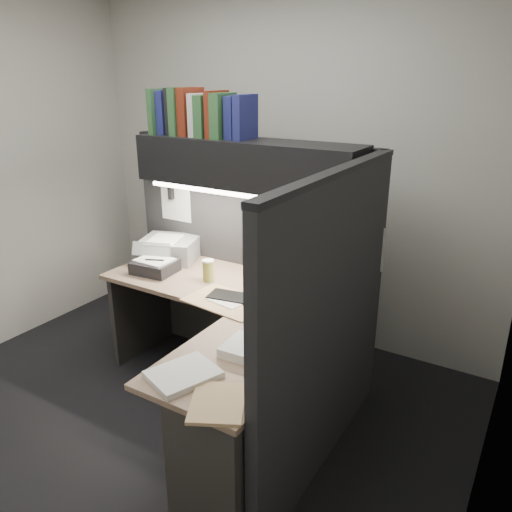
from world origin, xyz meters
name	(u,v)px	position (x,y,z in m)	size (l,w,h in m)	color
floor	(167,416)	(0.00, 0.00, 0.00)	(3.50, 3.50, 0.00)	black
wall_back	(284,168)	(0.00, 1.50, 1.35)	(3.50, 0.04, 2.70)	#BBB9B1
wall_right	(509,271)	(1.75, 0.00, 1.35)	(0.04, 3.00, 2.70)	#BBB9B1
partition_back	(249,256)	(0.03, 0.93, 0.80)	(1.90, 0.06, 1.60)	black
partition_right	(328,331)	(0.98, 0.18, 0.80)	(0.06, 1.50, 1.60)	black
desk	(220,376)	(0.43, 0.00, 0.44)	(1.70, 1.53, 0.73)	#987860
overhead_shelf	(246,163)	(0.12, 0.75, 1.50)	(1.55, 0.34, 0.30)	black
task_light_tube	(234,194)	(0.12, 0.61, 1.33)	(0.04, 0.04, 1.32)	white
monitor	(276,249)	(0.32, 0.82, 0.94)	(0.48, 0.24, 0.52)	black
keyboard	(243,299)	(0.33, 0.39, 0.74)	(0.44, 0.15, 0.02)	black
mousepad	(305,317)	(0.75, 0.38, 0.73)	(0.22, 0.20, 0.00)	navy
mouse	(305,312)	(0.74, 0.40, 0.75)	(0.07, 0.11, 0.04)	black
telephone	(319,282)	(0.64, 0.81, 0.77)	(0.19, 0.20, 0.08)	beige
coffee_cup	(208,271)	(-0.04, 0.53, 0.80)	(0.07, 0.07, 0.14)	#B1A046
printer	(170,249)	(-0.54, 0.73, 0.81)	(0.40, 0.34, 0.16)	gray
notebook_stack	(155,267)	(-0.45, 0.46, 0.77)	(0.28, 0.24, 0.08)	black
open_folder	(227,301)	(0.25, 0.32, 0.73)	(0.49, 0.32, 0.01)	tan
paper_stack_a	(251,350)	(0.70, -0.12, 0.75)	(0.26, 0.22, 0.05)	white
paper_stack_b	(183,374)	(0.54, -0.45, 0.74)	(0.24, 0.30, 0.03)	white
manila_stack	(218,403)	(0.79, -0.53, 0.74)	(0.22, 0.28, 0.02)	tan
binder_row	(201,114)	(-0.22, 0.75, 1.79)	(0.72, 0.26, 0.31)	#2B562E
pinned_papers	(271,245)	(0.42, 0.56, 1.05)	(1.76, 1.31, 0.51)	white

